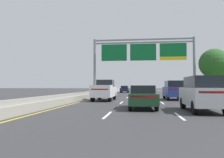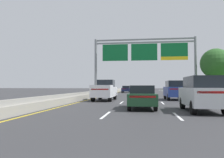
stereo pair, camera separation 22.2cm
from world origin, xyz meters
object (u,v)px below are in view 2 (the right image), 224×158
Objects in this scene: car_navy_left_lane_sedan at (126,89)px; car_silver_right_lane_suv at (201,93)px; pickup_truck_white at (105,90)px; overhead_sign_gantry at (144,55)px; car_blue_right_lane_suv at (174,90)px; car_darkgreen_centre_lane_sedan at (142,97)px; roadside_tree_mid at (216,63)px.

car_silver_right_lane_suv is (7.24, -37.35, 0.28)m from car_navy_left_lane_sedan.
car_silver_right_lane_suv is at bearing -141.31° from pickup_truck_white.
overhead_sign_gantry reaches higher than car_blue_right_lane_suv.
car_navy_left_lane_sedan is 1.00× the size of car_darkgreen_centre_lane_sedan.
car_blue_right_lane_suv and car_silver_right_lane_suv have the same top height.
car_silver_right_lane_suv is at bearing -112.08° from car_darkgreen_centre_lane_sedan.
roadside_tree_mid reaches higher than car_navy_left_lane_sedan.
car_blue_right_lane_suv is 0.70× the size of roadside_tree_mid.
pickup_truck_white reaches higher than car_blue_right_lane_suv.
car_navy_left_lane_sedan is 0.94× the size of car_blue_right_lane_suv.
car_navy_left_lane_sedan is at bearing 4.15° from car_darkgreen_centre_lane_sedan.
pickup_truck_white is at bearing -179.04° from car_navy_left_lane_sedan.
car_silver_right_lane_suv is at bearing -80.48° from overhead_sign_gantry.
car_blue_right_lane_suv reaches higher than car_navy_left_lane_sedan.
roadside_tree_mid is at bearing -142.13° from car_navy_left_lane_sedan.
car_navy_left_lane_sedan is at bearing 126.39° from roadside_tree_mid.
car_navy_left_lane_sedan is at bearing 102.56° from overhead_sign_gantry.
car_darkgreen_centre_lane_sedan is at bearing 160.14° from car_blue_right_lane_suv.
overhead_sign_gantry reaches higher than car_silver_right_lane_suv.
overhead_sign_gantry is at bearing -165.96° from car_navy_left_lane_sedan.
car_darkgreen_centre_lane_sedan is (3.67, -36.03, 0.00)m from car_navy_left_lane_sedan.
pickup_truck_white is 9.06m from car_darkgreen_centre_lane_sedan.
car_darkgreen_centre_lane_sedan is 3.82m from car_silver_right_lane_suv.
overhead_sign_gantry is 3.39× the size of car_navy_left_lane_sedan.
overhead_sign_gantry is 3.19× the size of car_silver_right_lane_suv.
roadside_tree_mid is at bearing -19.80° from car_silver_right_lane_suv.
overhead_sign_gantry reaches higher than roadside_tree_mid.
roadside_tree_mid is (10.07, 17.38, 3.83)m from car_darkgreen_centre_lane_sedan.
overhead_sign_gantry is 19.05m from car_darkgreen_centre_lane_sedan.
roadside_tree_mid is (6.54, 7.05, 3.54)m from car_blue_right_lane_suv.
car_silver_right_lane_suv is (3.29, -19.61, -5.09)m from overhead_sign_gantry.
car_blue_right_lane_suv is at bearing -67.76° from overhead_sign_gantry.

